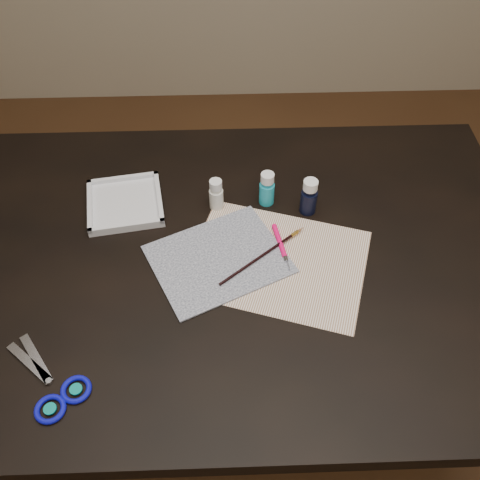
{
  "coord_description": "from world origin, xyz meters",
  "views": [
    {
      "loc": [
        -0.03,
        -0.75,
        1.65
      ],
      "look_at": [
        0.0,
        0.0,
        0.8
      ],
      "focal_mm": 40.0,
      "sensor_mm": 36.0,
      "label": 1
    }
  ],
  "objects_px": {
    "canvas": "(219,259)",
    "scissors": "(39,377)",
    "palette_tray": "(125,203)",
    "paper": "(277,262)",
    "paint_bottle_navy": "(309,196)",
    "paint_bottle_cyan": "(267,188)",
    "paint_bottle_white": "(216,194)"
  },
  "relations": [
    {
      "from": "paper",
      "to": "paint_bottle_cyan",
      "type": "bearing_deg",
      "value": 93.71
    },
    {
      "from": "paint_bottle_navy",
      "to": "paint_bottle_cyan",
      "type": "bearing_deg",
      "value": 160.83
    },
    {
      "from": "canvas",
      "to": "paint_bottle_cyan",
      "type": "xyz_separation_m",
      "value": [
        0.12,
        0.18,
        0.04
      ]
    },
    {
      "from": "paper",
      "to": "canvas",
      "type": "relative_size",
      "value": 1.35
    },
    {
      "from": "canvas",
      "to": "palette_tray",
      "type": "height_order",
      "value": "palette_tray"
    },
    {
      "from": "canvas",
      "to": "paint_bottle_navy",
      "type": "height_order",
      "value": "paint_bottle_navy"
    },
    {
      "from": "paint_bottle_cyan",
      "to": "scissors",
      "type": "relative_size",
      "value": 0.4
    },
    {
      "from": "paper",
      "to": "paint_bottle_white",
      "type": "relative_size",
      "value": 4.59
    },
    {
      "from": "scissors",
      "to": "palette_tray",
      "type": "xyz_separation_m",
      "value": [
        0.11,
        0.44,
        0.0
      ]
    },
    {
      "from": "paint_bottle_navy",
      "to": "scissors",
      "type": "distance_m",
      "value": 0.68
    },
    {
      "from": "canvas",
      "to": "paint_bottle_white",
      "type": "bearing_deg",
      "value": 91.08
    },
    {
      "from": "paint_bottle_cyan",
      "to": "paint_bottle_navy",
      "type": "xyz_separation_m",
      "value": [
        0.09,
        -0.03,
        0.0
      ]
    },
    {
      "from": "canvas",
      "to": "paint_bottle_white",
      "type": "distance_m",
      "value": 0.17
    },
    {
      "from": "scissors",
      "to": "palette_tray",
      "type": "distance_m",
      "value": 0.45
    },
    {
      "from": "paint_bottle_white",
      "to": "scissors",
      "type": "distance_m",
      "value": 0.54
    },
    {
      "from": "canvas",
      "to": "paint_bottle_white",
      "type": "relative_size",
      "value": 3.4
    },
    {
      "from": "paint_bottle_cyan",
      "to": "palette_tray",
      "type": "height_order",
      "value": "paint_bottle_cyan"
    },
    {
      "from": "paint_bottle_white",
      "to": "paint_bottle_cyan",
      "type": "relative_size",
      "value": 0.93
    },
    {
      "from": "paper",
      "to": "paint_bottle_navy",
      "type": "relative_size",
      "value": 4.0
    },
    {
      "from": "canvas",
      "to": "scissors",
      "type": "distance_m",
      "value": 0.42
    },
    {
      "from": "palette_tray",
      "to": "paper",
      "type": "bearing_deg",
      "value": -27.77
    },
    {
      "from": "canvas",
      "to": "palette_tray",
      "type": "distance_m",
      "value": 0.28
    },
    {
      "from": "paint_bottle_navy",
      "to": "canvas",
      "type": "bearing_deg",
      "value": -145.72
    },
    {
      "from": "paper",
      "to": "palette_tray",
      "type": "height_order",
      "value": "palette_tray"
    },
    {
      "from": "paint_bottle_navy",
      "to": "palette_tray",
      "type": "relative_size",
      "value": 0.54
    },
    {
      "from": "paint_bottle_cyan",
      "to": "palette_tray",
      "type": "xyz_separation_m",
      "value": [
        -0.34,
        -0.0,
        -0.03
      ]
    },
    {
      "from": "paper",
      "to": "palette_tray",
      "type": "relative_size",
      "value": 2.15
    },
    {
      "from": "scissors",
      "to": "palette_tray",
      "type": "height_order",
      "value": "palette_tray"
    },
    {
      "from": "paint_bottle_white",
      "to": "palette_tray",
      "type": "xyz_separation_m",
      "value": [
        -0.22,
        0.01,
        -0.03
      ]
    },
    {
      "from": "canvas",
      "to": "paper",
      "type": "bearing_deg",
      "value": -4.06
    },
    {
      "from": "paint_bottle_cyan",
      "to": "scissors",
      "type": "xyz_separation_m",
      "value": [
        -0.44,
        -0.44,
        -0.04
      ]
    },
    {
      "from": "canvas",
      "to": "palette_tray",
      "type": "relative_size",
      "value": 1.6
    }
  ]
}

